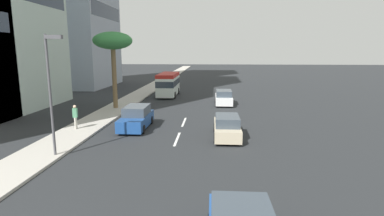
% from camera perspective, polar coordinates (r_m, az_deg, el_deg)
% --- Properties ---
extents(ground_plane, '(198.00, 198.00, 0.00)m').
position_cam_1_polar(ground_plane, '(35.99, 0.09, 1.28)').
color(ground_plane, '#26282B').
extents(sidewalk_right, '(162.00, 2.88, 0.15)m').
position_cam_1_polar(sidewalk_right, '(37.20, -11.39, 1.49)').
color(sidewalk_right, '#B2ADA3').
rests_on(sidewalk_right, ground_plane).
extents(lane_stripe_mid, '(3.20, 0.16, 0.01)m').
position_cam_1_polar(lane_stripe_mid, '(20.68, -2.79, -5.80)').
color(lane_stripe_mid, silver).
rests_on(lane_stripe_mid, ground_plane).
extents(lane_stripe_far, '(3.20, 0.16, 0.01)m').
position_cam_1_polar(lane_stripe_far, '(25.48, -1.50, -2.63)').
color(lane_stripe_far, silver).
rests_on(lane_stripe_far, ground_plane).
extents(minibus_lead, '(6.97, 2.33, 2.96)m').
position_cam_1_polar(minibus_lead, '(40.14, -4.43, 4.57)').
color(minibus_lead, silver).
rests_on(minibus_lead, ground_plane).
extents(car_third, '(4.53, 1.79, 1.55)m').
position_cam_1_polar(car_third, '(20.98, 6.54, -3.55)').
color(car_third, beige).
rests_on(car_third, ground_plane).
extents(car_fourth, '(4.75, 1.89, 1.70)m').
position_cam_1_polar(car_fourth, '(23.74, -10.33, -1.82)').
color(car_fourth, '#1E478C').
rests_on(car_fourth, ground_plane).
extents(car_fifth, '(4.71, 1.87, 1.59)m').
position_cam_1_polar(car_fifth, '(33.90, 5.93, 1.94)').
color(car_fifth, white).
rests_on(car_fifth, ground_plane).
extents(pedestrian_near_lamp, '(0.30, 0.33, 1.79)m').
position_cam_1_polar(pedestrian_near_lamp, '(24.09, -20.95, -1.34)').
color(pedestrian_near_lamp, beige).
rests_on(pedestrian_near_lamp, sidewalk_right).
extents(palm_tree, '(3.82, 3.82, 7.54)m').
position_cam_1_polar(palm_tree, '(31.54, -14.57, 11.77)').
color(palm_tree, brown).
rests_on(palm_tree, sidewalk_right).
extents(street_lamp, '(0.24, 0.97, 6.56)m').
position_cam_1_polar(street_lamp, '(17.98, -24.79, 4.44)').
color(street_lamp, '#4C4C51').
rests_on(street_lamp, sidewalk_right).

